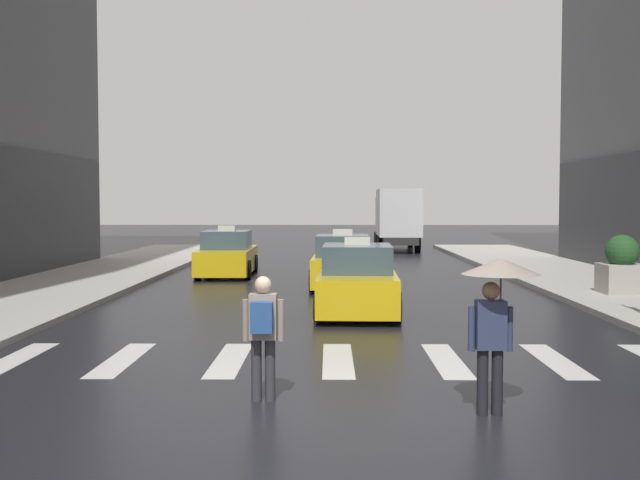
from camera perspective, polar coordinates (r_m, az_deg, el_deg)
name	(u,v)px	position (r m, az deg, el deg)	size (l,w,h in m)	color
ground_plane	(341,410)	(9.75, 1.58, -12.72)	(160.00, 160.00, 0.00)	black
crosswalk_markings	(338,360)	(12.66, 1.37, -9.06)	(11.30, 2.80, 0.01)	silver
taxi_lead	(357,282)	(17.95, 2.83, -3.21)	(2.03, 4.59, 1.80)	yellow
taxi_second	(343,264)	(23.37, 1.73, -1.81)	(2.03, 4.59, 1.80)	yellow
taxi_third	(227,256)	(27.20, -7.04, -1.17)	(1.97, 4.56, 1.80)	yellow
box_truck	(397,217)	(41.72, 5.85, 1.77)	(2.40, 7.58, 3.35)	#2D2D2D
pedestrian_with_umbrella	(497,293)	(9.46, 13.28, -3.91)	(0.96, 0.96, 1.94)	black
pedestrian_with_backpack	(263,328)	(9.95, -4.35, -6.67)	(0.55, 0.43, 1.65)	#333338
planter_mid_block	(622,267)	(22.08, 21.90, -1.90)	(1.10, 1.10, 1.60)	#A8A399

